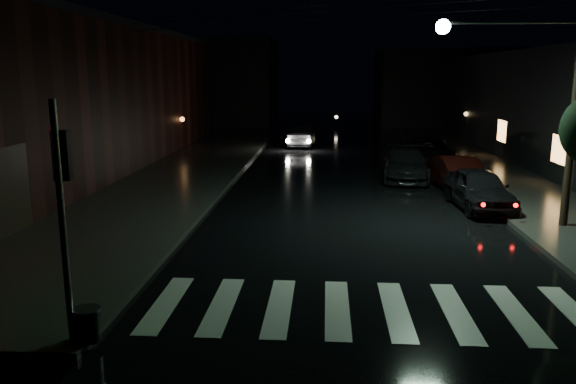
% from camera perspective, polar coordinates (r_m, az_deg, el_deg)
% --- Properties ---
extents(ground, '(120.00, 120.00, 0.00)m').
position_cam_1_polar(ground, '(11.59, -7.16, -12.33)').
color(ground, black).
rests_on(ground, ground).
extents(sidewalk_left, '(6.00, 44.00, 0.15)m').
position_cam_1_polar(sidewalk_left, '(25.81, -12.19, 1.21)').
color(sidewalk_left, '#282826').
rests_on(sidewalk_left, ground).
extents(sidewalk_right, '(4.00, 44.00, 0.15)m').
position_cam_1_polar(sidewalk_right, '(26.03, 21.45, 0.74)').
color(sidewalk_right, '#282826').
rests_on(sidewalk_right, ground).
extents(building_left, '(10.00, 36.00, 7.00)m').
position_cam_1_polar(building_left, '(29.94, -24.53, 8.46)').
color(building_left, black).
rests_on(building_left, ground).
extents(building_far_left, '(14.00, 10.00, 8.00)m').
position_cam_1_polar(building_far_left, '(56.68, -8.60, 11.01)').
color(building_far_left, black).
rests_on(building_far_left, ground).
extents(building_far_right, '(14.00, 10.00, 7.00)m').
position_cam_1_polar(building_far_right, '(56.64, 16.27, 10.17)').
color(building_far_right, black).
rests_on(building_far_right, ground).
extents(crosswalk, '(9.00, 3.00, 0.01)m').
position_cam_1_polar(crosswalk, '(11.88, 7.98, -11.69)').
color(crosswalk, beige).
rests_on(crosswalk, ground).
extents(signal_pole_corner, '(0.68, 0.61, 4.20)m').
position_cam_1_polar(signal_pole_corner, '(10.38, -20.75, -6.84)').
color(signal_pole_corner, slate).
rests_on(signal_pole_corner, ground).
extents(utility_pole, '(4.92, 0.44, 8.00)m').
position_cam_1_polar(utility_pole, '(18.62, 25.47, 10.33)').
color(utility_pole, black).
rests_on(utility_pole, ground).
extents(parked_car_a, '(1.98, 4.35, 1.45)m').
position_cam_1_polar(parked_car_a, '(21.12, 18.86, 0.29)').
color(parked_car_a, black).
rests_on(parked_car_a, ground).
extents(parked_car_b, '(1.97, 4.42, 1.41)m').
position_cam_1_polar(parked_car_b, '(24.23, 16.92, 1.79)').
color(parked_car_b, black).
rests_on(parked_car_b, ground).
extents(parked_car_c, '(2.48, 5.04, 1.41)m').
position_cam_1_polar(parked_car_c, '(26.34, 11.90, 2.83)').
color(parked_car_c, black).
rests_on(parked_car_c, ground).
extents(parked_car_d, '(2.65, 5.32, 1.45)m').
position_cam_1_polar(parked_car_d, '(31.06, 14.07, 4.11)').
color(parked_car_d, black).
rests_on(parked_car_d, ground).
extents(oncoming_car, '(1.71, 4.40, 1.43)m').
position_cam_1_polar(oncoming_car, '(37.57, 1.42, 5.74)').
color(oncoming_car, black).
rests_on(oncoming_car, ground).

